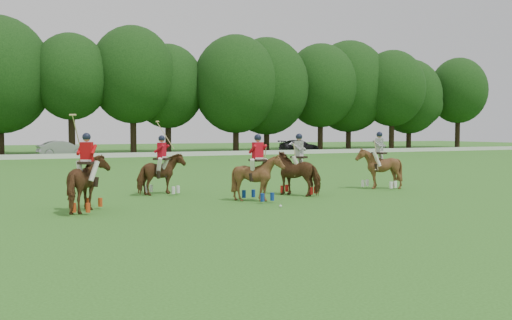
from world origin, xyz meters
name	(u,v)px	position (x,y,z in m)	size (l,w,h in m)	color
ground	(271,213)	(0.00, 0.00, 0.00)	(180.00, 180.00, 0.00)	#2F621C
tree_line	(74,77)	(0.26, 48.05, 8.23)	(117.98, 14.32, 14.75)	black
boundary_rail	(87,156)	(0.00, 38.00, 0.22)	(120.00, 0.10, 0.44)	white
car_mid	(62,149)	(-1.61, 42.50, 0.77)	(1.62, 4.64, 1.53)	#9C9CA1
car_right	(299,146)	(24.75, 42.50, 0.71)	(1.98, 4.87, 1.41)	black
polo_red_a	(87,183)	(-5.14, 2.56, 0.91)	(1.77, 2.31, 3.00)	#492513
polo_red_b	(162,174)	(-1.76, 6.15, 0.84)	(2.13, 2.13, 2.88)	#492513
polo_red_c	(258,177)	(0.79, 2.68, 0.87)	(1.56, 1.71, 2.40)	#492513
polo_stripe_a	(299,173)	(3.11, 3.85, 0.88)	(1.94, 2.19, 2.41)	#492513
polo_stripe_b	(379,168)	(7.41, 4.42, 0.91)	(2.04, 2.12, 2.48)	#492513
polo_ball	(281,206)	(0.80, 0.94, 0.04)	(0.09, 0.09, 0.09)	white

